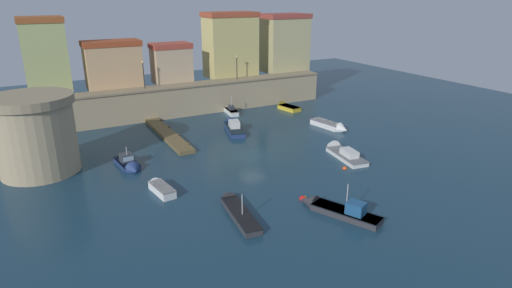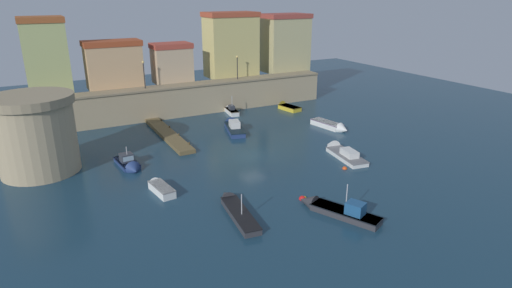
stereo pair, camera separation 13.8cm
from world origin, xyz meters
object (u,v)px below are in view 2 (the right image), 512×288
quay_lamp_0 (144,70)px  moored_boat_1 (332,126)px  moored_boat_2 (335,209)px  fortress_tower (36,134)px  quay_lamp_1 (237,64)px  mooring_buoy_1 (302,199)px  moored_boat_0 (233,126)px  moored_boat_6 (341,152)px  mooring_buoy_2 (345,169)px  moored_boat_8 (286,107)px  moored_boat_5 (129,164)px  moored_boat_7 (231,110)px  moored_boat_4 (159,187)px  moored_boat_3 (235,208)px  mooring_buoy_0 (304,198)px

quay_lamp_0 → moored_boat_1: bearing=-38.3°
quay_lamp_0 → moored_boat_2: bearing=-80.0°
fortress_tower → quay_lamp_0: bearing=43.6°
quay_lamp_1 → moored_boat_2: bearing=-103.2°
moored_boat_2 → mooring_buoy_1: moored_boat_2 is taller
moored_boat_0 → moored_boat_6: moored_boat_0 is taller
mooring_buoy_2 → moored_boat_2: bearing=-134.0°
quay_lamp_0 → moored_boat_8: 21.05m
moored_boat_2 → moored_boat_6: bearing=-64.8°
moored_boat_2 → mooring_buoy_2: size_ratio=14.21×
moored_boat_5 → moored_boat_7: 22.27m
quay_lamp_0 → moored_boat_1: 25.69m
moored_boat_7 → moored_boat_0: bearing=164.4°
moored_boat_5 → moored_boat_7: bearing=122.4°
quay_lamp_0 → moored_boat_5: (-6.14, -16.28, -6.35)m
moored_boat_4 → moored_boat_8: bearing=-60.6°
moored_boat_8 → mooring_buoy_1: 29.60m
moored_boat_3 → moored_boat_6: size_ratio=1.03×
fortress_tower → moored_boat_5: fortress_tower is taller
moored_boat_5 → moored_boat_6: 21.85m
mooring_buoy_1 → mooring_buoy_2: mooring_buoy_1 is taller
moored_boat_5 → moored_boat_4: bearing=3.5°
moored_boat_2 → moored_boat_8: size_ratio=1.52×
moored_boat_7 → mooring_buoy_0: (-6.10, -27.55, -0.42)m
moored_boat_4 → mooring_buoy_1: 12.42m
quay_lamp_0 → moored_boat_2: size_ratio=0.53×
mooring_buoy_2 → moored_boat_7: bearing=92.6°
quay_lamp_1 → moored_boat_1: size_ratio=0.59×
moored_boat_2 → quay_lamp_1: bearing=-37.2°
fortress_tower → moored_boat_0: bearing=9.0°
moored_boat_2 → moored_boat_4: moored_boat_2 is taller
fortress_tower → moored_boat_1: (33.34, -2.28, -3.44)m
moored_boat_0 → moored_boat_8: (11.27, 5.36, -0.09)m
moored_boat_0 → moored_boat_1: size_ratio=1.21×
mooring_buoy_0 → mooring_buoy_1: size_ratio=0.76×
fortress_tower → moored_boat_3: bearing=-51.3°
moored_boat_1 → moored_boat_0: bearing=-126.4°
moored_boat_4 → mooring_buoy_2: moored_boat_4 is taller
moored_boat_2 → mooring_buoy_0: size_ratio=15.38×
quay_lamp_1 → moored_boat_2: size_ratio=0.50×
fortress_tower → moored_boat_6: 30.32m
quay_lamp_0 → moored_boat_7: 13.21m
moored_boat_0 → moored_boat_3: moored_boat_3 is taller
fortress_tower → mooring_buoy_0: bearing=-41.5°
moored_boat_0 → moored_boat_5: moored_boat_5 is taller
moored_boat_6 → quay_lamp_0: bearing=40.5°
moored_boat_3 → moored_boat_0: bearing=-17.8°
quay_lamp_0 → moored_boat_0: quay_lamp_0 is taller
quay_lamp_1 → moored_boat_1: quay_lamp_1 is taller
moored_boat_0 → mooring_buoy_2: size_ratio=14.72×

